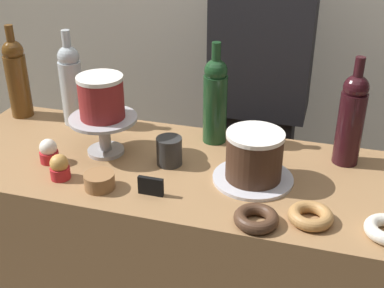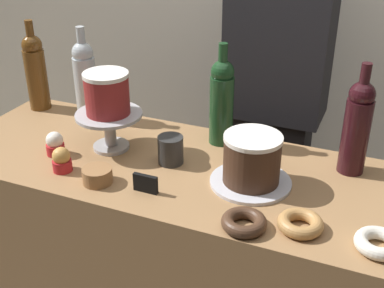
% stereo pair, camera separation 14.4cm
% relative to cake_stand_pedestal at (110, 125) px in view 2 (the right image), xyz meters
% --- Properties ---
extents(display_counter, '(1.55, 0.54, 0.89)m').
position_rel_cake_stand_pedestal_xyz_m(display_counter, '(0.28, -0.02, -0.52)').
color(display_counter, '#997047').
rests_on(display_counter, ground_plane).
extents(cake_stand_pedestal, '(0.21, 0.21, 0.12)m').
position_rel_cake_stand_pedestal_xyz_m(cake_stand_pedestal, '(0.00, 0.00, 0.00)').
color(cake_stand_pedestal, '#B2B2B7').
rests_on(cake_stand_pedestal, display_counter).
extents(white_layer_cake, '(0.14, 0.14, 0.13)m').
position_rel_cake_stand_pedestal_xyz_m(white_layer_cake, '(0.00, 0.00, 0.10)').
color(white_layer_cake, maroon).
rests_on(white_layer_cake, cake_stand_pedestal).
extents(silver_serving_platter, '(0.23, 0.23, 0.01)m').
position_rel_cake_stand_pedestal_xyz_m(silver_serving_platter, '(0.47, -0.03, -0.08)').
color(silver_serving_platter, silver).
rests_on(silver_serving_platter, display_counter).
extents(chocolate_round_cake, '(0.16, 0.16, 0.14)m').
position_rel_cake_stand_pedestal_xyz_m(chocolate_round_cake, '(0.47, -0.03, -0.00)').
color(chocolate_round_cake, '#3D2619').
rests_on(chocolate_round_cake, silver_serving_platter).
extents(wine_bottle_clear, '(0.08, 0.08, 0.33)m').
position_rel_cake_stand_pedestal_xyz_m(wine_bottle_clear, '(-0.19, 0.17, 0.06)').
color(wine_bottle_clear, '#B2BCC1').
rests_on(wine_bottle_clear, display_counter).
extents(wine_bottle_green, '(0.08, 0.08, 0.33)m').
position_rel_cake_stand_pedestal_xyz_m(wine_bottle_green, '(0.30, 0.17, 0.06)').
color(wine_bottle_green, '#193D1E').
rests_on(wine_bottle_green, display_counter).
extents(wine_bottle_dark_red, '(0.08, 0.08, 0.33)m').
position_rel_cake_stand_pedestal_xyz_m(wine_bottle_dark_red, '(0.71, 0.15, 0.06)').
color(wine_bottle_dark_red, black).
rests_on(wine_bottle_dark_red, display_counter).
extents(wine_bottle_amber, '(0.08, 0.08, 0.33)m').
position_rel_cake_stand_pedestal_xyz_m(wine_bottle_amber, '(-0.41, 0.17, 0.06)').
color(wine_bottle_amber, '#5B3814').
rests_on(wine_bottle_amber, display_counter).
extents(cupcake_caramel, '(0.06, 0.06, 0.07)m').
position_rel_cake_stand_pedestal_xyz_m(cupcake_caramel, '(-0.06, -0.18, -0.05)').
color(cupcake_caramel, red).
rests_on(cupcake_caramel, display_counter).
extents(cupcake_vanilla, '(0.06, 0.06, 0.07)m').
position_rel_cake_stand_pedestal_xyz_m(cupcake_vanilla, '(-0.14, -0.10, -0.05)').
color(cupcake_vanilla, red).
rests_on(cupcake_vanilla, display_counter).
extents(donut_sugar, '(0.11, 0.11, 0.03)m').
position_rel_cake_stand_pedestal_xyz_m(donut_sugar, '(0.82, -0.19, -0.07)').
color(donut_sugar, silver).
rests_on(donut_sugar, display_counter).
extents(donut_maple, '(0.11, 0.11, 0.03)m').
position_rel_cake_stand_pedestal_xyz_m(donut_maple, '(0.64, -0.18, -0.07)').
color(donut_maple, '#B27F47').
rests_on(donut_maple, display_counter).
extents(donut_chocolate, '(0.11, 0.11, 0.03)m').
position_rel_cake_stand_pedestal_xyz_m(donut_chocolate, '(0.51, -0.23, -0.07)').
color(donut_chocolate, '#472D1E').
rests_on(donut_chocolate, display_counter).
extents(cookie_stack, '(0.08, 0.08, 0.04)m').
position_rel_cake_stand_pedestal_xyz_m(cookie_stack, '(0.07, -0.19, -0.06)').
color(cookie_stack, olive).
rests_on(cookie_stack, display_counter).
extents(price_sign_chalkboard, '(0.07, 0.01, 0.05)m').
position_rel_cake_stand_pedestal_xyz_m(price_sign_chalkboard, '(0.22, -0.18, -0.06)').
color(price_sign_chalkboard, black).
rests_on(price_sign_chalkboard, display_counter).
extents(coffee_cup_ceramic, '(0.08, 0.08, 0.08)m').
position_rel_cake_stand_pedestal_xyz_m(coffee_cup_ceramic, '(0.21, -0.01, -0.04)').
color(coffee_cup_ceramic, '#282828').
rests_on(coffee_cup_ceramic, display_counter).
extents(barista_figure, '(0.36, 0.22, 1.60)m').
position_rel_cake_stand_pedestal_xyz_m(barista_figure, '(0.39, 0.54, -0.13)').
color(barista_figure, black).
rests_on(barista_figure, ground_plane).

